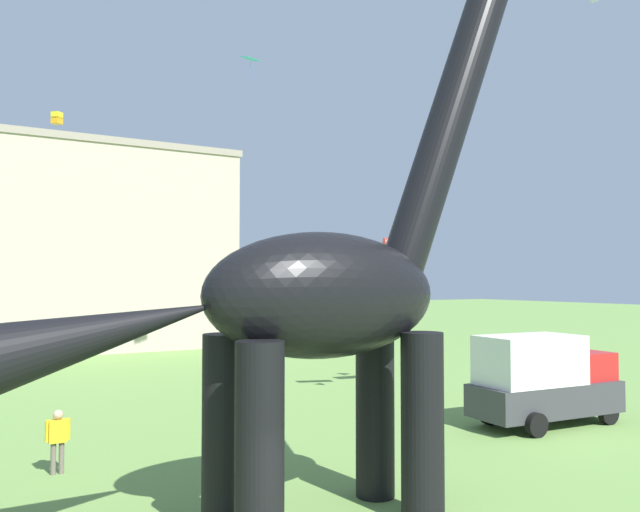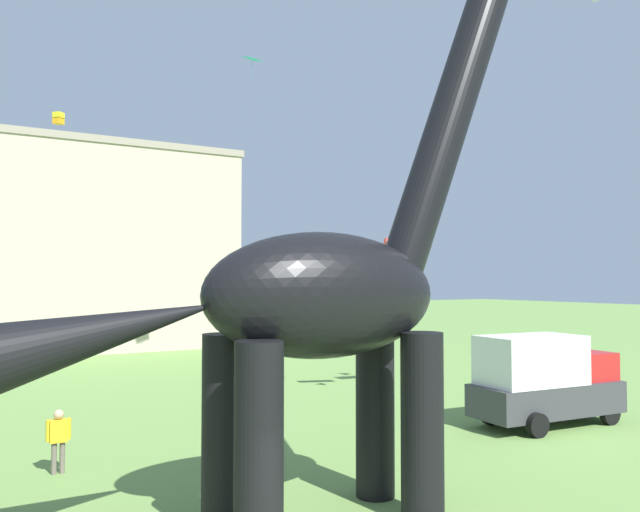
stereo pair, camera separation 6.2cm
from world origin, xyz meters
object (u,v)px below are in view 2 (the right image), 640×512
object	(u,v)px
kite_mid_center	(58,118)
parked_box_truck	(544,379)
kite_mid_right	(252,59)
dinosaur_sculpture	(322,295)
person_vendor_side	(58,435)
kite_high_right	(405,243)
kite_far_left	(467,56)

from	to	relation	value
kite_mid_center	parked_box_truck	bearing A→B (deg)	-44.30
kite_mid_center	kite_mid_right	world-z (taller)	kite_mid_right
dinosaur_sculpture	parked_box_truck	distance (m)	12.43
dinosaur_sculpture	person_vendor_side	bearing A→B (deg)	108.14
kite_high_right	dinosaur_sculpture	bearing A→B (deg)	-134.73
parked_box_truck	person_vendor_side	xyz separation A→B (m)	(-15.71, 2.58, -0.62)
kite_high_right	kite_far_left	xyz separation A→B (m)	(-0.43, -4.33, 6.74)
kite_mid_center	kite_far_left	xyz separation A→B (m)	(12.52, -12.26, 1.21)
kite_mid_center	kite_mid_right	distance (m)	10.83
kite_mid_center	kite_mid_right	size ratio (longest dim) A/B	0.44
kite_high_right	kite_mid_right	xyz separation A→B (m)	(-3.25, 9.04, 10.22)
kite_far_left	kite_mid_right	world-z (taller)	kite_mid_right
dinosaur_sculpture	kite_high_right	world-z (taller)	dinosaur_sculpture
kite_mid_center	kite_high_right	xyz separation A→B (m)	(12.95, -7.94, -5.54)
person_vendor_side	kite_high_right	xyz separation A→B (m)	(14.27, 3.52, 5.70)
kite_far_left	kite_mid_right	size ratio (longest dim) A/B	1.41
dinosaur_sculpture	kite_mid_right	distance (m)	23.56
dinosaur_sculpture	kite_mid_right	xyz separation A→B (m)	(6.68, 19.06, 12.13)
person_vendor_side	kite_high_right	size ratio (longest dim) A/B	0.96
kite_far_left	dinosaur_sculpture	bearing A→B (deg)	-149.04
dinosaur_sculpture	kite_far_left	distance (m)	14.05
dinosaur_sculpture	kite_far_left	size ratio (longest dim) A/B	8.02
dinosaur_sculpture	kite_high_right	size ratio (longest dim) A/B	7.60
kite_mid_center	kite_mid_right	bearing A→B (deg)	6.51
dinosaur_sculpture	person_vendor_side	size ratio (longest dim) A/B	7.88
person_vendor_side	kite_mid_center	distance (m)	16.10
dinosaur_sculpture	kite_far_left	xyz separation A→B (m)	(9.49, 5.70, 8.65)
person_vendor_side	dinosaur_sculpture	bearing A→B (deg)	-149.16
person_vendor_side	kite_mid_right	distance (m)	23.08
parked_box_truck	kite_far_left	size ratio (longest dim) A/B	3.45
kite_mid_center	dinosaur_sculpture	bearing A→B (deg)	-80.45
dinosaur_sculpture	parked_box_truck	xyz separation A→B (m)	(11.37, 3.92, -3.17)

